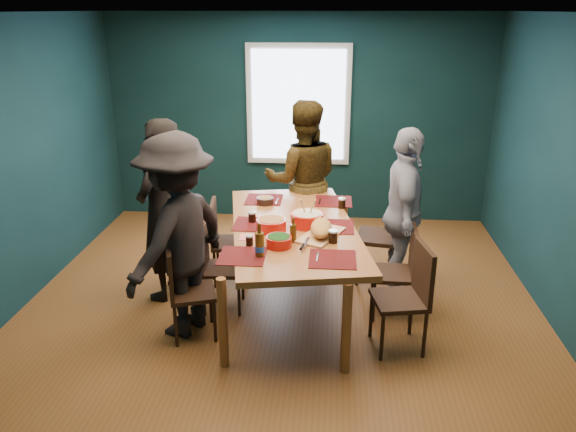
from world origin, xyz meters
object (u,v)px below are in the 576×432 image
object	(u,v)px
chair_left_mid	(214,261)
chair_right_near	(410,290)
chair_left_near	(182,285)
chair_right_far	(390,229)
chair_left_far	(223,235)
bowl_salad	(271,224)
person_near_left	(178,236)
bowl_dumpling	(307,219)
bowl_herbs	(279,241)
person_back	(303,181)
person_far_left	(162,211)
cutting_board	(321,230)
person_right	(404,214)
dining_table	(294,233)
chair_right_mid	(402,266)

from	to	relation	value
chair_left_mid	chair_right_near	distance (m)	1.84
chair_left_near	chair_right_far	distance (m)	2.24
chair_left_far	bowl_salad	bearing A→B (deg)	-53.91
chair_left_far	person_near_left	xyz separation A→B (m)	(-0.19, -0.98, 0.39)
bowl_dumpling	bowl_herbs	distance (m)	0.55
chair_left_mid	chair_right_near	world-z (taller)	chair_right_near
chair_right_near	person_back	xyz separation A→B (m)	(-1.00, 1.85, 0.37)
chair_left_far	bowl_dumpling	world-z (taller)	bowl_dumpling
person_far_left	person_back	bearing A→B (deg)	143.19
bowl_dumpling	cutting_board	distance (m)	0.28
person_far_left	person_back	size ratio (longest dim) A/B	0.99
chair_right_far	person_right	world-z (taller)	person_right
dining_table	person_far_left	world-z (taller)	person_far_left
dining_table	cutting_board	world-z (taller)	cutting_board
chair_left_far	chair_right_near	world-z (taller)	chair_right_near
bowl_dumpling	bowl_herbs	xyz separation A→B (m)	(-0.21, -0.51, -0.02)
dining_table	bowl_salad	world-z (taller)	bowl_salad
person_near_left	cutting_board	xyz separation A→B (m)	(1.22, 0.25, 0.00)
bowl_dumpling	cutting_board	xyz separation A→B (m)	(0.14, -0.25, -0.00)
chair_left_mid	bowl_dumpling	xyz separation A→B (m)	(0.87, 0.10, 0.42)
chair_left_mid	chair_right_near	xyz separation A→B (m)	(1.76, -0.53, 0.05)
dining_table	person_near_left	bearing A→B (deg)	-163.34
dining_table	chair_right_near	bearing A→B (deg)	-41.65
chair_right_far	chair_left_near	bearing A→B (deg)	-136.38
person_far_left	bowl_herbs	bearing A→B (deg)	74.96
chair_right_far	person_back	xyz separation A→B (m)	(-0.94, 0.61, 0.32)
chair_right_far	person_right	size ratio (longest dim) A/B	0.59
person_back	cutting_board	xyz separation A→B (m)	(0.24, -1.48, 0.00)
person_far_left	cutting_board	xyz separation A→B (m)	(1.55, -0.39, 0.01)
dining_table	chair_left_near	xyz separation A→B (m)	(-0.91, -0.60, -0.26)
person_near_left	chair_right_far	bearing A→B (deg)	145.34
person_back	chair_right_near	bearing A→B (deg)	111.70
dining_table	chair_left_mid	size ratio (longest dim) A/B	2.81
chair_left_mid	person_near_left	world-z (taller)	person_near_left
chair_right_mid	bowl_dumpling	xyz separation A→B (m)	(-0.89, 0.08, 0.41)
bowl_salad	cutting_board	bearing A→B (deg)	-12.60
chair_left_far	person_right	distance (m)	1.85
chair_left_near	person_right	world-z (taller)	person_right
dining_table	bowl_salad	distance (m)	0.27
chair_right_near	person_right	size ratio (longest dim) A/B	0.54
chair_right_near	person_far_left	bearing A→B (deg)	150.44
bowl_herbs	person_right	bearing A→B (deg)	37.35
dining_table	person_right	bearing A→B (deg)	9.09
person_far_left	person_back	distance (m)	1.69
dining_table	chair_right_far	bearing A→B (deg)	22.98
chair_right_mid	cutting_board	size ratio (longest dim) A/B	1.30
bowl_salad	cutting_board	world-z (taller)	cutting_board
chair_right_mid	chair_left_mid	bearing A→B (deg)	-178.33
chair_left_far	person_far_left	bearing A→B (deg)	-153.33
chair_left_far	chair_right_near	xyz separation A→B (m)	(1.78, -1.11, 0.02)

